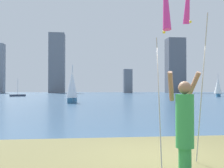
{
  "coord_description": "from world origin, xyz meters",
  "views": [
    {
      "loc": [
        -1.89,
        -6.29,
        1.62
      ],
      "look_at": [
        -0.03,
        10.48,
        1.92
      ],
      "focal_mm": 43.21,
      "sensor_mm": 36.0,
      "label": 1
    }
  ],
  "objects": [
    {
      "name": "sailboat_2",
      "position": [
        -3.03,
        24.37,
        1.81
      ],
      "size": [
        1.48,
        2.61,
        4.33
      ],
      "color": "#2D6084",
      "rests_on": "ground"
    },
    {
      "name": "skyline_tower_1",
      "position": [
        -11.56,
        99.08,
        11.42
      ],
      "size": [
        5.89,
        6.34,
        22.84
      ],
      "color": "slate",
      "rests_on": "ground"
    },
    {
      "name": "skyline_tower_2",
      "position": [
        15.45,
        95.46,
        4.54
      ],
      "size": [
        3.21,
        3.04,
        9.08
      ],
      "color": "slate",
      "rests_on": "ground"
    },
    {
      "name": "ground",
      "position": [
        0.0,
        50.95,
        -0.06
      ],
      "size": [
        120.0,
        138.0,
        0.12
      ],
      "color": "brown"
    },
    {
      "name": "skyline_tower_3",
      "position": [
        35.12,
        97.7,
        10.85
      ],
      "size": [
        6.97,
        5.73,
        21.7
      ],
      "color": "#565B66",
      "rests_on": "ground"
    },
    {
      "name": "sailboat_1",
      "position": [
        25.87,
        46.25,
        1.99
      ],
      "size": [
        2.08,
        3.16,
        4.73
      ],
      "color": "#2D6084",
      "rests_on": "ground"
    },
    {
      "name": "person",
      "position": [
        0.15,
        -1.09,
        0.97
      ],
      "size": [
        0.73,
        0.54,
        1.98
      ],
      "rotation": [
        0.0,
        0.0,
        0.22
      ],
      "color": "green",
      "rests_on": "ground"
    },
    {
      "name": "sailboat_6",
      "position": [
        -15.37,
        52.16,
        0.26
      ],
      "size": [
        3.13,
        2.25,
        3.75
      ],
      "color": "#333D51",
      "rests_on": "ground"
    }
  ]
}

